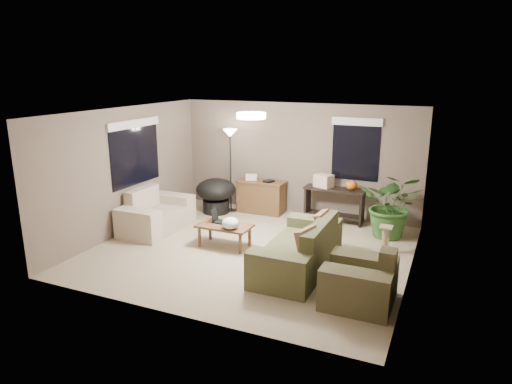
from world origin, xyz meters
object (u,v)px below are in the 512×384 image
at_px(houseplant, 392,212).
at_px(cat_scratching_post, 385,241).
at_px(loveseat, 155,216).
at_px(main_sofa, 301,252).
at_px(armchair, 360,283).
at_px(coffee_table, 224,228).
at_px(console_table, 334,202).
at_px(papasan_chair, 216,193).
at_px(floor_lamp, 230,143).
at_px(desk, 261,196).

xyz_separation_m(houseplant, cat_scratching_post, (0.02, -0.87, -0.30)).
bearing_deg(loveseat, main_sofa, -10.51).
bearing_deg(armchair, houseplant, 89.55).
bearing_deg(main_sofa, coffee_table, 167.13).
height_order(console_table, houseplant, houseplant).
xyz_separation_m(papasan_chair, floor_lamp, (0.26, 0.24, 1.13)).
relative_size(houseplant, cat_scratching_post, 2.63).
distance_m(loveseat, papasan_chair, 1.64).
bearing_deg(papasan_chair, floor_lamp, 42.69).
height_order(coffee_table, floor_lamp, floor_lamp).
distance_m(armchair, papasan_chair, 4.86).
bearing_deg(coffee_table, desk, 95.21).
distance_m(loveseat, cat_scratching_post, 4.56).
bearing_deg(floor_lamp, papasan_chair, -137.31).
bearing_deg(floor_lamp, desk, 15.27).
xyz_separation_m(coffee_table, floor_lamp, (-0.89, 2.02, 1.24)).
relative_size(loveseat, desk, 1.45).
height_order(coffee_table, console_table, console_table).
bearing_deg(armchair, loveseat, 162.93).
height_order(loveseat, houseplant, houseplant).
bearing_deg(main_sofa, loveseat, 169.49).
distance_m(desk, floor_lamp, 1.41).
bearing_deg(papasan_chair, console_table, 9.57).
xyz_separation_m(main_sofa, loveseat, (-3.34, 0.62, 0.00)).
distance_m(armchair, coffee_table, 2.96).
distance_m(loveseat, coffee_table, 1.75).
xyz_separation_m(console_table, floor_lamp, (-2.39, -0.20, 1.16)).
distance_m(loveseat, armchair, 4.68).
bearing_deg(loveseat, cat_scratching_post, 8.15).
distance_m(main_sofa, coffee_table, 1.65).
bearing_deg(coffee_table, floor_lamp, 113.72).
distance_m(main_sofa, desk, 3.15).
relative_size(coffee_table, console_table, 0.77).
relative_size(console_table, cat_scratching_post, 2.60).
xyz_separation_m(console_table, papasan_chair, (-2.65, -0.45, 0.03)).
height_order(loveseat, cat_scratching_post, loveseat).
distance_m(desk, papasan_chair, 1.05).
relative_size(floor_lamp, cat_scratching_post, 3.82).
bearing_deg(desk, houseplant, -8.52).
xyz_separation_m(desk, cat_scratching_post, (2.98, -1.31, -0.16)).
xyz_separation_m(main_sofa, desk, (-1.81, 2.58, 0.08)).
bearing_deg(papasan_chair, main_sofa, -37.88).
bearing_deg(coffee_table, cat_scratching_post, 17.89).
xyz_separation_m(loveseat, papasan_chair, (0.58, 1.53, 0.17)).
bearing_deg(main_sofa, floor_lamp, 136.24).
relative_size(armchair, houseplant, 0.76).
bearing_deg(houseplant, loveseat, -161.36).
distance_m(coffee_table, desk, 2.22).
distance_m(coffee_table, console_table, 2.69).
distance_m(main_sofa, papasan_chair, 3.50).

